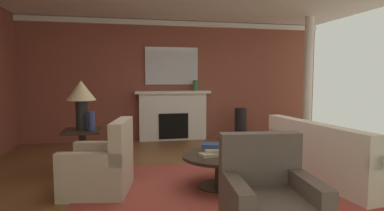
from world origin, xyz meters
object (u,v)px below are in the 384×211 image
at_px(coffee_table, 219,163).
at_px(armchair_near_window, 101,169).
at_px(mantel_mirror, 172,66).
at_px(vase_tall_corner, 240,124).
at_px(table_lamp, 81,95).
at_px(armchair_facing_fireplace, 269,207).
at_px(sofa, 330,159).
at_px(fireplace, 173,117).
at_px(vase_on_side_table, 91,121).
at_px(side_table, 83,149).
at_px(vase_mantel_right, 196,85).

bearing_deg(coffee_table, armchair_near_window, 174.56).
xyz_separation_m(mantel_mirror, vase_tall_corner, (1.61, -0.42, -1.40)).
bearing_deg(table_lamp, coffee_table, -27.70).
relative_size(armchair_near_window, table_lamp, 1.27).
bearing_deg(armchair_facing_fireplace, table_lamp, 128.50).
height_order(sofa, armchair_facing_fireplace, armchair_facing_fireplace).
bearing_deg(fireplace, vase_on_side_table, -122.02).
height_order(fireplace, vase_on_side_table, fireplace).
relative_size(armchair_facing_fireplace, side_table, 1.36).
distance_m(fireplace, side_table, 3.02).
distance_m(side_table, table_lamp, 0.82).
relative_size(fireplace, sofa, 0.83).
distance_m(armchair_near_window, vase_on_side_table, 0.92).
height_order(armchair_facing_fireplace, side_table, armchair_facing_fireplace).
distance_m(fireplace, vase_mantel_right, 0.93).
xyz_separation_m(mantel_mirror, sofa, (1.83, -3.55, -1.48)).
relative_size(armchair_near_window, coffee_table, 0.95).
bearing_deg(coffee_table, mantel_mirror, 92.04).
xyz_separation_m(sofa, coffee_table, (-1.71, -0.01, 0.04)).
bearing_deg(side_table, vase_on_side_table, -38.66).
relative_size(armchair_facing_fireplace, coffee_table, 0.95).
bearing_deg(sofa, mantel_mirror, 117.33).
xyz_separation_m(vase_mantel_right, vase_tall_corner, (1.06, -0.25, -0.93)).
xyz_separation_m(coffee_table, vase_on_side_table, (-1.73, 0.87, 0.51)).
relative_size(table_lamp, vase_mantel_right, 2.92).
xyz_separation_m(table_lamp, vase_tall_corner, (3.36, 2.15, -0.85)).
bearing_deg(side_table, table_lamp, 180.00).
height_order(vase_on_side_table, vase_tall_corner, vase_on_side_table).
bearing_deg(armchair_near_window, table_lamp, 111.17).
height_order(sofa, vase_on_side_table, vase_on_side_table).
bearing_deg(sofa, vase_mantel_right, 110.80).
bearing_deg(side_table, vase_mantel_right, 46.13).
bearing_deg(vase_on_side_table, coffee_table, -26.62).
bearing_deg(vase_on_side_table, table_lamp, 141.34).
distance_m(sofa, armchair_near_window, 3.27).
xyz_separation_m(armchair_facing_fireplace, vase_mantel_right, (0.38, 4.82, 1.00)).
distance_m(table_lamp, vase_on_side_table, 0.42).
height_order(armchair_near_window, armchair_facing_fireplace, same).
bearing_deg(sofa, armchair_near_window, 177.60).
bearing_deg(armchair_near_window, armchair_facing_fireplace, -44.64).
relative_size(coffee_table, vase_tall_corner, 1.32).
xyz_separation_m(fireplace, armchair_near_window, (-1.43, -3.29, -0.25)).
bearing_deg(mantel_mirror, vase_mantel_right, -17.18).
bearing_deg(vase_tall_corner, table_lamp, -147.44).
relative_size(sofa, vase_tall_corner, 2.87).
height_order(sofa, coffee_table, sofa).
height_order(fireplace, armchair_near_window, fireplace).
height_order(coffee_table, vase_tall_corner, vase_tall_corner).
distance_m(vase_on_side_table, vase_mantel_right, 3.35).
distance_m(armchair_near_window, side_table, 0.91).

